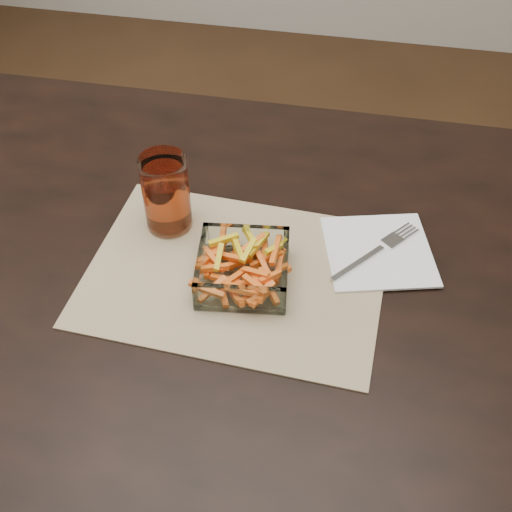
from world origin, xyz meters
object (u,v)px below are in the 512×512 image
Objects in this scene: tumbler at (166,196)px; glass_bowl at (243,270)px; dining_table at (211,290)px; fork at (378,250)px.

glass_bowl is at bearing -33.90° from tumbler.
dining_table is at bearing -33.94° from tumbler.
dining_table is 10.34× the size of fork.
glass_bowl reaches higher than fork.
dining_table is 10.71× the size of glass_bowl.
dining_table is 0.18m from tumbler.
dining_table is 0.14m from glass_bowl.
dining_table is at bearing 146.14° from glass_bowl.
glass_bowl is (0.07, -0.04, 0.11)m from dining_table.
tumbler is at bearing 146.10° from glass_bowl.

